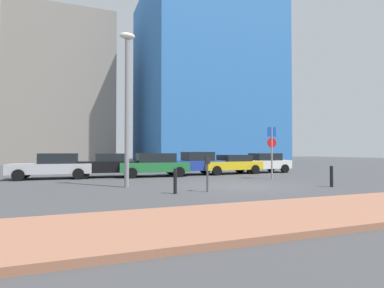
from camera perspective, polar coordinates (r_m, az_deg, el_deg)
name	(u,v)px	position (r m, az deg, el deg)	size (l,w,h in m)	color
ground_plane	(239,186)	(14.63, 8.69, -7.70)	(120.00, 120.00, 0.00)	#424244
sidewalk_brick	(356,208)	(9.68, 28.13, -10.45)	(40.00, 3.31, 0.14)	#9E664C
parked_car_silver	(53,166)	(19.88, -24.30, -3.69)	(4.61, 2.21, 1.49)	#B7BABF
parked_car_black	(108,165)	(19.94, -15.27, -3.77)	(4.14, 2.12, 1.48)	black
parked_car_green	(154,164)	(19.86, -7.04, -3.75)	(4.43, 2.22, 1.49)	#237238
parked_car_blue	(195,163)	(21.16, 0.47, -3.57)	(4.05, 2.08, 1.57)	#1E389E
parked_car_yellow	(231,164)	(22.27, 7.15, -3.66)	(4.69, 2.29, 1.35)	gold
parked_car_white	(262,163)	(23.89, 12.92, -3.37)	(4.26, 1.99, 1.46)	white
parking_sign_post	(272,146)	(18.54, 14.56, -0.36)	(0.60, 0.10, 3.05)	gray
parking_meter	(207,169)	(12.34, 2.88, -4.67)	(0.18, 0.14, 1.40)	#4C4C51
street_lamp	(127,96)	(14.38, -11.94, 8.71)	(0.70, 0.36, 7.01)	gray
traffic_bollard_near	(175,181)	(11.84, -3.14, -6.89)	(0.14, 0.14, 0.96)	black
traffic_bollard_mid	(331,176)	(15.43, 24.43, -5.49)	(0.15, 0.15, 0.95)	black
building_colorful_midrise	(204,80)	(46.04, 2.21, 11.78)	(17.60, 17.21, 24.10)	#3372BF
building_under_construction	(63,91)	(46.69, -22.79, 9.11)	(13.18, 10.18, 19.97)	gray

